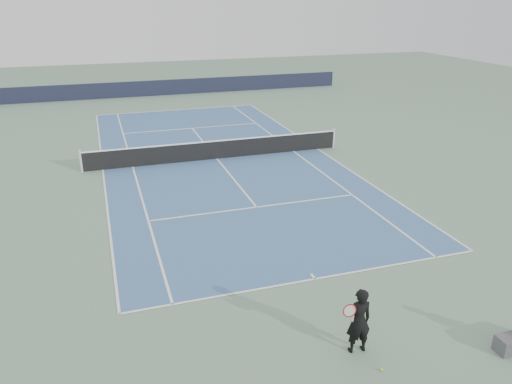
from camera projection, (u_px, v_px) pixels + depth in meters
name	position (u px, v px, depth m)	size (l,w,h in m)	color
ground	(217.00, 159.00, 24.86)	(80.00, 80.00, 0.00)	slate
court_surface	(217.00, 159.00, 24.86)	(10.97, 23.77, 0.01)	#3C5F8D
tennis_net	(217.00, 149.00, 24.68)	(12.90, 0.10, 1.07)	silver
windscreen_far	(164.00, 88.00, 40.46)	(30.00, 0.25, 1.20)	black
tennis_player	(359.00, 321.00, 11.19)	(0.77, 0.47, 1.64)	black
tennis_ball	(382.00, 370.00, 10.85)	(0.07, 0.07, 0.07)	#B9DF2D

